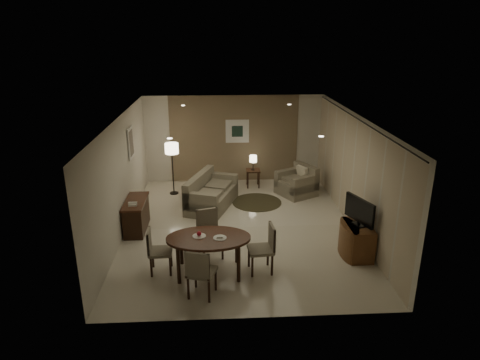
{
  "coord_description": "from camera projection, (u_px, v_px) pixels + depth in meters",
  "views": [
    {
      "loc": [
        -0.55,
        -9.46,
        4.56
      ],
      "look_at": [
        0.0,
        0.2,
        1.15
      ],
      "focal_mm": 32.0,
      "sensor_mm": 36.0,
      "label": 1
    }
  ],
  "objects": [
    {
      "name": "art_back_frame",
      "position": [
        237.0,
        131.0,
        13.19
      ],
      "size": [
        0.72,
        0.03,
        0.72
      ],
      "primitive_type": "cube",
      "color": "silver",
      "rests_on": "wall_back"
    },
    {
      "name": "art_left_frame",
      "position": [
        131.0,
        143.0,
        10.82
      ],
      "size": [
        0.03,
        0.6,
        0.8
      ],
      "primitive_type": "cube",
      "color": "silver",
      "rests_on": "wall_left"
    },
    {
      "name": "fruit_apple",
      "position": [
        199.0,
        234.0,
        8.27
      ],
      "size": [
        0.09,
        0.09,
        0.09
      ],
      "primitive_type": "sphere",
      "color": "red",
      "rests_on": "plate_a"
    },
    {
      "name": "downlight_nl",
      "position": [
        170.0,
        138.0,
        7.79
      ],
      "size": [
        0.1,
        0.1,
        0.01
      ],
      "primitive_type": "cylinder",
      "color": "white",
      "rests_on": "ceiling"
    },
    {
      "name": "curtain_wall",
      "position": [
        353.0,
        174.0,
        10.16
      ],
      "size": [
        0.08,
        6.7,
        2.58
      ],
      "primitive_type": null,
      "color": "beige",
      "rests_on": "wall_right"
    },
    {
      "name": "curtain_rod",
      "position": [
        358.0,
        119.0,
        9.72
      ],
      "size": [
        0.03,
        6.8,
        0.03
      ],
      "primitive_type": "cylinder",
      "rotation": [
        1.57,
        0.0,
        0.0
      ],
      "color": "black",
      "rests_on": "wall_right"
    },
    {
      "name": "floor_lamp",
      "position": [
        173.0,
        169.0,
        12.35
      ],
      "size": [
        0.38,
        0.38,
        1.52
      ],
      "primitive_type": null,
      "color": "#FFE5B7",
      "rests_on": "floor"
    },
    {
      "name": "napkin",
      "position": [
        220.0,
        237.0,
        8.21
      ],
      "size": [
        0.12,
        0.08,
        0.03
      ],
      "primitive_type": "cube",
      "color": "white",
      "rests_on": "plate_b"
    },
    {
      "name": "chair_far",
      "position": [
        210.0,
        235.0,
        8.94
      ],
      "size": [
        0.6,
        0.6,
        1.0
      ],
      "primitive_type": null,
      "rotation": [
        0.0,
        0.0,
        0.29
      ],
      "color": "gray",
      "rests_on": "floor"
    },
    {
      "name": "dining_table",
      "position": [
        209.0,
        255.0,
        8.38
      ],
      "size": [
        1.64,
        1.03,
        0.77
      ],
      "primitive_type": null,
      "color": "#4F2419",
      "rests_on": "floor"
    },
    {
      "name": "tv_cabinet",
      "position": [
        357.0,
        240.0,
        9.05
      ],
      "size": [
        0.48,
        0.9,
        0.7
      ],
      "primitive_type": null,
      "color": "brown",
      "rests_on": "floor"
    },
    {
      "name": "downlight_fr",
      "position": [
        289.0,
        105.0,
        11.33
      ],
      "size": [
        0.1,
        0.1,
        0.01
      ],
      "primitive_type": "cylinder",
      "color": "white",
      "rests_on": "ceiling"
    },
    {
      "name": "telephone",
      "position": [
        133.0,
        204.0,
        9.77
      ],
      "size": [
        0.2,
        0.14,
        0.09
      ],
      "primitive_type": null,
      "color": "white",
      "rests_on": "console_desk"
    },
    {
      "name": "downlight_nr",
      "position": [
        321.0,
        136.0,
        7.94
      ],
      "size": [
        0.1,
        0.1,
        0.01
      ],
      "primitive_type": "cylinder",
      "color": "white",
      "rests_on": "ceiling"
    },
    {
      "name": "console_desk",
      "position": [
        136.0,
        215.0,
        10.2
      ],
      "size": [
        0.48,
        1.2,
        0.75
      ],
      "primitive_type": null,
      "color": "#4F2419",
      "rests_on": "floor"
    },
    {
      "name": "plate_a",
      "position": [
        199.0,
        236.0,
        8.29
      ],
      "size": [
        0.26,
        0.26,
        0.02
      ],
      "primitive_type": "cylinder",
      "color": "white",
      "rests_on": "dining_table"
    },
    {
      "name": "side_table",
      "position": [
        253.0,
        178.0,
        13.08
      ],
      "size": [
        0.42,
        0.42,
        0.54
      ],
      "primitive_type": null,
      "color": "black",
      "rests_on": "floor"
    },
    {
      "name": "sofa",
      "position": [
        212.0,
        191.0,
        11.55
      ],
      "size": [
        2.06,
        1.5,
        0.87
      ],
      "primitive_type": null,
      "rotation": [
        0.0,
        0.0,
        1.23
      ],
      "color": "gray",
      "rests_on": "floor"
    },
    {
      "name": "flat_tv",
      "position": [
        359.0,
        211.0,
        8.83
      ],
      "size": [
        0.36,
        0.85,
        0.6
      ],
      "primitive_type": null,
      "rotation": [
        0.0,
        0.0,
        0.35
      ],
      "color": "black",
      "rests_on": "tv_cabinet"
    },
    {
      "name": "taupe_accent",
      "position": [
        234.0,
        139.0,
        13.29
      ],
      "size": [
        3.96,
        0.03,
        2.7
      ],
      "primitive_type": "cube",
      "color": "#79634B",
      "rests_on": "wall_back"
    },
    {
      "name": "chair_right",
      "position": [
        260.0,
        249.0,
        8.4
      ],
      "size": [
        0.52,
        0.52,
        0.98
      ],
      "primitive_type": null,
      "rotation": [
        0.0,
        0.0,
        -1.48
      ],
      "color": "gray",
      "rests_on": "floor"
    },
    {
      "name": "chair_near",
      "position": [
        202.0,
        271.0,
        7.63
      ],
      "size": [
        0.59,
        0.59,
        0.97
      ],
      "primitive_type": null,
      "rotation": [
        0.0,
        0.0,
        2.84
      ],
      "color": "gray",
      "rests_on": "floor"
    },
    {
      "name": "table_lamp",
      "position": [
        253.0,
        162.0,
        12.9
      ],
      "size": [
        0.22,
        0.22,
        0.5
      ],
      "primitive_type": null,
      "color": "#FFEAC1",
      "rests_on": "side_table"
    },
    {
      "name": "art_back_canvas",
      "position": [
        237.0,
        131.0,
        13.17
      ],
      "size": [
        0.34,
        0.01,
        0.34
      ],
      "primitive_type": "cube",
      "color": "#182C22",
      "rests_on": "wall_back"
    },
    {
      "name": "chair_left",
      "position": [
        161.0,
        251.0,
        8.39
      ],
      "size": [
        0.46,
        0.46,
        0.91
      ],
      "primitive_type": null,
      "rotation": [
        0.0,
        0.0,
        1.62
      ],
      "color": "gray",
      "rests_on": "floor"
    },
    {
      "name": "downlight_fl",
      "position": [
        183.0,
        106.0,
        11.18
      ],
      "size": [
        0.1,
        0.1,
        0.01
      ],
      "primitive_type": "cylinder",
      "color": "white",
      "rests_on": "ceiling"
    },
    {
      "name": "round_rug",
      "position": [
        257.0,
        202.0,
        11.94
      ],
      "size": [
        1.37,
        1.37,
        0.01
      ],
      "primitive_type": "cylinder",
      "color": "#453D26",
      "rests_on": "floor"
    },
    {
      "name": "plate_b",
      "position": [
        220.0,
        238.0,
        8.22
      ],
      "size": [
        0.26,
        0.26,
        0.02
      ],
      "primitive_type": "cylinder",
      "color": "white",
      "rests_on": "dining_table"
    },
    {
      "name": "room_shell",
      "position": [
        240.0,
        170.0,
        10.38
      ],
      "size": [
        5.5,
        7.0,
        2.7
      ],
      "color": "beige",
      "rests_on": "ground"
    },
    {
      "name": "armchair",
      "position": [
        296.0,
        181.0,
        12.38
      ],
      "size": [
        1.26,
        1.28,
        0.86
      ],
      "primitive_type": null,
      "rotation": [
        0.0,
        0.0,
        -1.07
      ],
      "color": "gray",
      "rests_on": "floor"
    },
    {
      "name": "art_left_canvas",
      "position": [
        131.0,
        143.0,
        10.83
      ],
      "size": [
        0.01,
        0.46,
        0.64
      ],
      "primitive_type": "cube",
      "color": "gray",
      "rests_on": "wall_left"
    }
  ]
}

